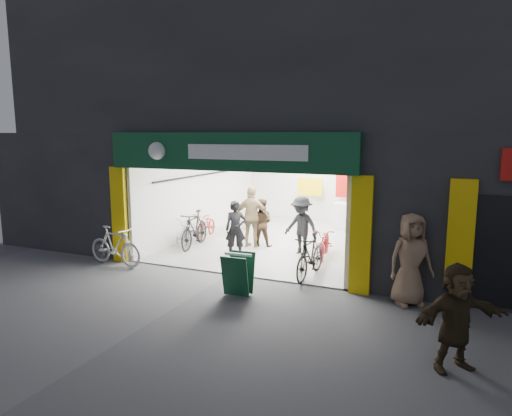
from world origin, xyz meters
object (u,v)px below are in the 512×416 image
Objects in this scene: parked_bike at (115,246)px; sandwich_board at (238,273)px; bike_right_front at (310,256)px; pedestrian_near at (411,259)px; bike_left_front at (192,231)px.

sandwich_board is at bearing -96.34° from parked_bike.
pedestrian_near is (2.37, -0.90, 0.41)m from bike_right_front.
sandwich_board is at bearing -46.08° from bike_left_front.
parked_bike reaches higher than sandwich_board.
bike_right_front reaches higher than bike_left_front.
pedestrian_near is (6.81, -2.71, 0.51)m from bike_left_front.
parked_bike is 1.93× the size of sandwich_board.
bike_right_front is 2.10m from sandwich_board.
bike_left_front is 4.79m from bike_right_front.
bike_right_front is at bearing -21.21° from bike_left_front.
sandwich_board reaches higher than bike_left_front.
pedestrian_near reaches higher than parked_bike.
bike_left_front is at bearing -7.82° from parked_bike.
bike_left_front is 0.88× the size of pedestrian_near.
bike_left_front is at bearing 124.93° from pedestrian_near.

